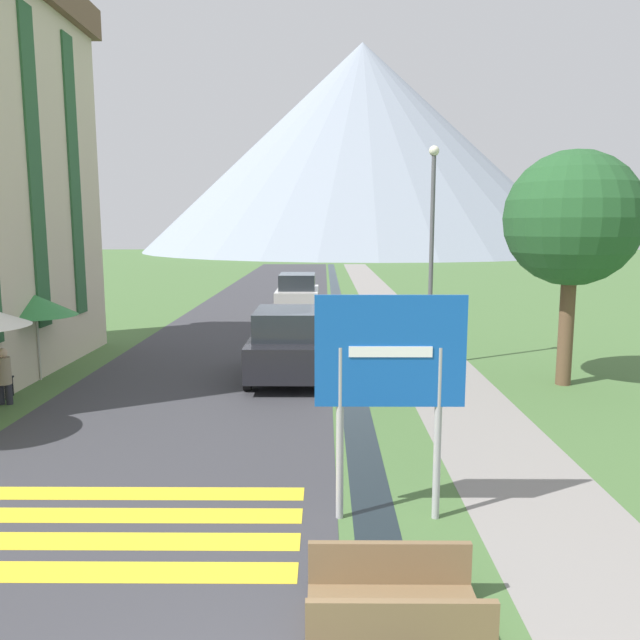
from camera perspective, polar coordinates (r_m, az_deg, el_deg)
name	(u,v)px	position (r m, az deg, el deg)	size (l,w,h in m)	color
ground_plane	(311,327)	(24.26, -0.84, -0.64)	(160.00, 160.00, 0.00)	#476B38
road	(269,298)	(34.29, -4.67, 2.06)	(6.40, 60.00, 0.01)	#38383D
footpath	(380,298)	(34.30, 5.54, 2.05)	(2.20, 60.00, 0.01)	gray
drainage_channel	(337,298)	(34.16, 1.53, 2.06)	(0.60, 60.00, 0.00)	black
crosswalk_marking	(93,528)	(9.06, -20.06, -17.41)	(5.44, 2.54, 0.01)	yellow
mountain_distant	(362,149)	(100.67, 3.83, 15.36)	(67.36, 67.36, 31.49)	gray
road_sign	(390,372)	(8.17, 6.41, -4.72)	(1.96, 0.11, 3.03)	#9E9EA3
footbridge	(395,610)	(6.68, 6.84, -24.81)	(1.70, 1.10, 0.65)	brown
parked_car_near	(288,344)	(15.94, -2.92, -2.21)	(1.99, 3.91, 1.82)	black
parked_car_far	(298,294)	(27.59, -2.06, 2.39)	(1.91, 3.90, 1.82)	silver
cafe_umbrella_rear_green	(36,305)	(17.22, -24.55, 1.22)	(2.00, 2.00, 2.18)	#B7B2A8
person_seated_far	(3,373)	(15.35, -26.96, -4.38)	(0.32, 0.32, 1.27)	#282833
streetlamp	(432,240)	(17.51, 10.18, 7.22)	(0.28, 0.28, 6.03)	#515156
tree_by_path	(573,219)	(16.23, 22.09, 8.52)	(3.23, 3.23, 5.69)	brown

